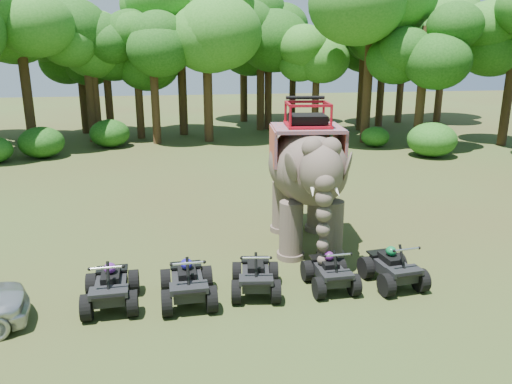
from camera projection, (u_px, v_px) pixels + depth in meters
The scene contains 28 objects.
ground at pixel (263, 269), 13.93m from camera, with size 110.00×110.00×0.00m, color #47381E.
elephant at pixel (306, 174), 15.18m from camera, with size 2.36×5.37×4.51m, color brown, non-canonical shape.
atv_0 at pixel (110, 281), 11.78m from camera, with size 1.26×1.72×1.28m, color black, non-canonical shape.
atv_1 at pixel (187, 277), 11.97m from camera, with size 1.28×1.75×1.30m, color black, non-canonical shape.
atv_2 at pixel (256, 270), 12.44m from camera, with size 1.19×1.63×1.21m, color black, non-canonical shape.
atv_3 at pixel (330, 267), 12.70m from camera, with size 1.13×1.55×1.15m, color black, non-canonical shape.
atv_4 at pixel (393, 262), 12.88m from camera, with size 1.21×1.65×1.23m, color black, non-canonical shape.
tree_0 at pixel (207, 65), 31.75m from camera, with size 6.88×6.88×9.82m, color #195114, non-canonical shape.
tree_1 at pixel (261, 68), 36.42m from camera, with size 6.34×6.34×9.06m, color #195114, non-canonical shape.
tree_2 at pixel (316, 88), 34.88m from camera, with size 4.56×4.56×6.51m, color #195114, non-canonical shape.
tree_3 at pixel (369, 68), 31.44m from camera, with size 6.61×6.61×9.45m, color #195114, non-canonical shape.
tree_4 at pixel (422, 82), 29.53m from camera, with size 5.59×5.59×7.99m, color #195114, non-canonical shape.
tree_5 at pixel (511, 73), 30.55m from camera, with size 6.26×6.26×8.94m, color #195114, non-canonical shape.
tree_31 at pixel (24, 71), 29.47m from camera, with size 6.47×6.47×9.24m, color #195114, non-canonical shape.
tree_32 at pixel (89, 83), 32.01m from camera, with size 5.26×5.26×7.52m, color #195114, non-canonical shape.
tree_33 at pixel (154, 86), 31.37m from camera, with size 5.10×5.10×7.28m, color #195114, non-canonical shape.
tree_34 at pixel (382, 68), 38.48m from camera, with size 6.21×6.21×8.87m, color #195114, non-canonical shape.
tree_36 at pixel (94, 80), 32.23m from camera, with size 5.56×5.56×7.94m, color #195114, non-canonical shape.
tree_37 at pixel (81, 80), 35.28m from camera, with size 5.32×5.32×7.60m, color #195114, non-canonical shape.
tree_39 at pixel (293, 77), 40.37m from camera, with size 5.18×5.18×7.40m, color #195114, non-canonical shape.
tree_40 at pixel (244, 58), 40.74m from camera, with size 7.20×7.20×10.29m, color #195114, non-canonical shape.
tree_41 at pixel (107, 82), 33.92m from camera, with size 5.18×5.18×7.40m, color #195114, non-canonical shape.
tree_42 at pixel (138, 84), 33.22m from camera, with size 5.09×5.09×7.28m, color #195114, non-canonical shape.
tree_43 at pixel (442, 63), 40.52m from camera, with size 6.73×6.73×9.62m, color #195114, non-canonical shape.
tree_44 at pixel (181, 63), 34.35m from camera, with size 6.91×6.91×9.87m, color #195114, non-canonical shape.
tree_45 at pixel (268, 75), 37.03m from camera, with size 5.67×5.67×8.10m, color #195114, non-canonical shape.
tree_46 at pixel (402, 69), 40.32m from camera, with size 6.09×6.09×8.71m, color #195114, non-canonical shape.
tree_47 at pixel (363, 65), 36.34m from camera, with size 6.72×6.72×9.59m, color #195114, non-canonical shape.
Camera 1 is at (-2.29, -12.58, 5.93)m, focal length 35.00 mm.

